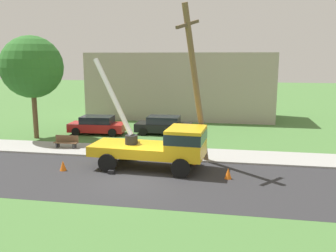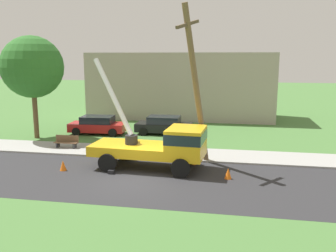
% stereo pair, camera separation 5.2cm
% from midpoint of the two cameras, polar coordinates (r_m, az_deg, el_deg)
% --- Properties ---
extents(ground_plane, '(120.00, 120.00, 0.00)m').
position_cam_midpoint_polar(ground_plane, '(30.09, 0.93, -0.85)').
color(ground_plane, '#477538').
extents(road_asphalt, '(80.00, 7.01, 0.01)m').
position_cam_midpoint_polar(road_asphalt, '(18.74, -5.06, -8.16)').
color(road_asphalt, '#2B2B2D').
rests_on(road_asphalt, ground).
extents(sidewalk_strip, '(80.00, 2.94, 0.10)m').
position_cam_midpoint_polar(sidewalk_strip, '(23.35, -1.86, -4.16)').
color(sidewalk_strip, '#9E9E99').
rests_on(sidewalk_strip, ground).
extents(utility_truck, '(6.75, 3.21, 5.98)m').
position_cam_midpoint_polar(utility_truck, '(19.87, -0.91, -2.79)').
color(utility_truck, gold).
rests_on(utility_truck, ground).
extents(leaning_utility_pole, '(1.71, 2.66, 8.81)m').
position_cam_midpoint_polar(leaning_utility_pole, '(20.11, 4.28, 6.35)').
color(leaning_utility_pole, brown).
rests_on(leaning_utility_pole, ground).
extents(traffic_cone_ahead, '(0.36, 0.36, 0.56)m').
position_cam_midpoint_polar(traffic_cone_ahead, '(18.83, 9.26, -7.28)').
color(traffic_cone_ahead, orange).
rests_on(traffic_cone_ahead, ground).
extents(traffic_cone_behind, '(0.36, 0.36, 0.56)m').
position_cam_midpoint_polar(traffic_cone_behind, '(20.67, -16.07, -5.93)').
color(traffic_cone_behind, orange).
rests_on(traffic_cone_behind, ground).
extents(traffic_cone_curbside, '(0.36, 0.36, 0.56)m').
position_cam_midpoint_polar(traffic_cone_curbside, '(21.04, 3.92, -5.22)').
color(traffic_cone_curbside, orange).
rests_on(traffic_cone_curbside, ground).
extents(parked_sedan_red, '(4.49, 2.17, 1.42)m').
position_cam_midpoint_polar(parked_sedan_red, '(29.55, -10.96, 0.15)').
color(parked_sedan_red, '#B21E1E').
rests_on(parked_sedan_red, ground).
extents(parked_sedan_black, '(4.43, 2.06, 1.42)m').
position_cam_midpoint_polar(parked_sedan_black, '(28.94, -0.72, 0.12)').
color(parked_sedan_black, black).
rests_on(parked_sedan_black, ground).
extents(park_bench, '(1.60, 0.45, 0.90)m').
position_cam_midpoint_polar(park_bench, '(25.28, -15.58, -2.43)').
color(park_bench, brown).
rests_on(park_bench, ground).
extents(roadside_tree_near, '(4.53, 4.53, 7.57)m').
position_cam_midpoint_polar(roadside_tree_near, '(28.83, -20.45, 8.57)').
color(roadside_tree_near, brown).
rests_on(roadside_tree_near, ground).
extents(lowrise_building_backdrop, '(18.00, 6.00, 6.40)m').
position_cam_midpoint_polar(lowrise_building_backdrop, '(36.94, 1.99, 6.34)').
color(lowrise_building_backdrop, '#A5998C').
rests_on(lowrise_building_backdrop, ground).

